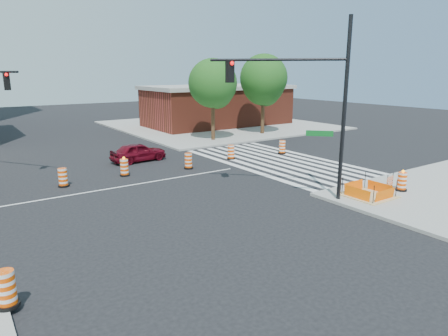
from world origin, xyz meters
The scene contains 19 objects.
ground centered at (0.00, 0.00, 0.00)m, with size 120.00×120.00×0.00m, color black.
sidewalk_ne centered at (18.00, 18.00, 0.07)m, with size 22.00×22.00×0.15m, color gray.
crosswalk_east centered at (10.95, 0.00, 0.01)m, with size 6.75×13.50×0.01m.
lane_centerline centered at (0.00, 0.00, 0.01)m, with size 14.00×0.12×0.01m, color silver.
excavation_pit centered at (9.00, -9.00, 0.22)m, with size 2.20×2.20×0.90m.
brick_storefront centered at (18.00, 18.00, 2.32)m, with size 16.50×8.50×4.60m.
red_coupe centered at (2.95, 5.46, 0.66)m, with size 1.56×3.88×1.32m, color #5C0714.
signal_pole_se centered at (6.21, -7.16, 5.17)m, with size 4.53×4.70×8.44m.
pit_drum centered at (11.18, -9.39, 0.61)m, with size 0.56×0.56×1.11m.
sw_corner_drum centered at (-6.99, -9.60, 0.62)m, with size 0.59×0.59×1.01m.
barricade centered at (10.70, -9.02, 0.64)m, with size 0.74×0.19×0.89m.
tree_north_c centered at (11.81, 9.45, 4.90)m, with size 4.29×4.29×7.30m.
tree_north_d centered at (17.96, 9.91, 5.26)m, with size 4.61×4.61×7.83m.
tree_north_e centered at (18.11, 10.08, 4.70)m, with size 4.12×4.12×7.00m.
median_drum_2 centered at (-2.95, 1.83, 0.48)m, with size 0.60×0.60×1.02m.
median_drum_3 centered at (0.67, 2.17, 0.49)m, with size 0.60×0.60×1.18m.
median_drum_4 centered at (4.76, 1.56, 0.48)m, with size 0.60×0.60×1.02m.
median_drum_5 centered at (8.72, 2.35, 0.48)m, with size 0.60×0.60×1.02m.
median_drum_6 centered at (13.08, 1.71, 0.48)m, with size 0.60×0.60×1.02m.
Camera 1 is at (-7.60, -20.52, 6.17)m, focal length 32.00 mm.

